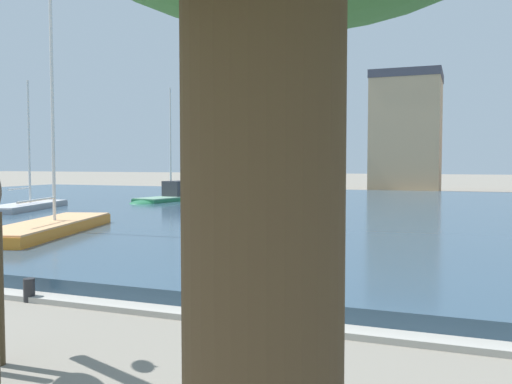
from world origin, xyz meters
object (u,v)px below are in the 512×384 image
Objects in this scene: sailboat_green at (172,198)px; sailboat_white at (243,191)px; sailboat_orange at (57,230)px; sailboat_teal at (246,199)px; sailboat_grey at (32,209)px; mooring_bollard at (29,290)px.

sailboat_green reaches higher than sailboat_white.
sailboat_green is at bearing -96.51° from sailboat_white.
sailboat_orange is 17.31m from sailboat_teal.
sailboat_white is 1.13× the size of sailboat_grey.
sailboat_grey is (-8.39, 7.61, -0.05)m from sailboat_orange.
sailboat_green is at bearing 112.80° from mooring_bollard.
sailboat_teal is 16.78× the size of mooring_bollard.
sailboat_green reaches higher than sailboat_teal.
sailboat_white is at bearing 113.77° from sailboat_teal.
sailboat_green is at bearing 62.90° from sailboat_grey.
mooring_bollard is (9.73, -23.13, -0.32)m from sailboat_green.
sailboat_white is at bearing 96.72° from sailboat_orange.
sailboat_orange reaches higher than sailboat_green.
sailboat_grey is at bearing -133.17° from sailboat_teal.
sailboat_green is 5.07m from sailboat_teal.
sailboat_green is at bearing -163.57° from sailboat_teal.
sailboat_teal is at bearing 87.69° from sailboat_orange.
sailboat_teal is (0.70, 17.29, 0.08)m from sailboat_orange.
sailboat_white is 34.14m from mooring_bollard.
sailboat_teal is at bearing -66.23° from sailboat_white.
sailboat_grey reaches higher than mooring_bollard.
sailboat_grey is 0.90× the size of sailboat_teal.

